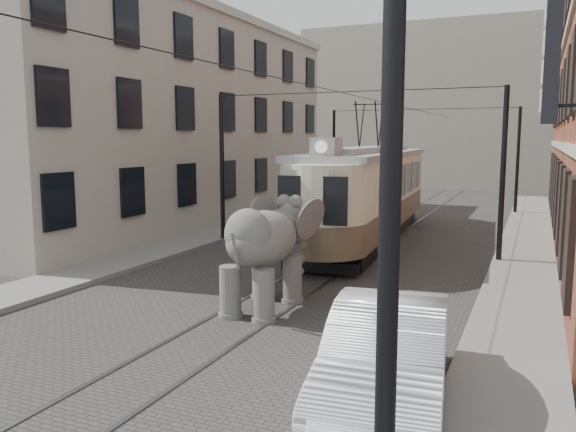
% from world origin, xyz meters
% --- Properties ---
extents(ground, '(120.00, 120.00, 0.00)m').
position_xyz_m(ground, '(0.00, 0.00, 0.00)').
color(ground, '#3B3936').
extents(tram_rails, '(1.54, 80.00, 0.02)m').
position_xyz_m(tram_rails, '(0.00, 0.00, 0.01)').
color(tram_rails, slate).
rests_on(tram_rails, ground).
extents(sidewalk_right, '(2.00, 60.00, 0.15)m').
position_xyz_m(sidewalk_right, '(6.00, 0.00, 0.07)').
color(sidewalk_right, slate).
rests_on(sidewalk_right, ground).
extents(sidewalk_left, '(2.00, 60.00, 0.15)m').
position_xyz_m(sidewalk_left, '(-6.50, 0.00, 0.07)').
color(sidewalk_left, slate).
rests_on(sidewalk_left, ground).
extents(stucco_building, '(7.00, 24.00, 10.00)m').
position_xyz_m(stucco_building, '(-11.00, 10.00, 5.00)').
color(stucco_building, '#A19785').
rests_on(stucco_building, ground).
extents(distant_block, '(28.00, 10.00, 14.00)m').
position_xyz_m(distant_block, '(0.00, 40.00, 7.00)').
color(distant_block, '#A19785').
rests_on(distant_block, ground).
extents(catenary, '(11.00, 30.20, 6.00)m').
position_xyz_m(catenary, '(-0.20, 5.00, 3.00)').
color(catenary, black).
rests_on(catenary, ground).
extents(tram, '(3.89, 14.54, 5.71)m').
position_xyz_m(tram, '(-0.25, 8.92, 2.85)').
color(tram, beige).
rests_on(tram, ground).
extents(elephant, '(2.54, 4.54, 2.76)m').
position_xyz_m(elephant, '(0.11, -1.96, 1.38)').
color(elephant, '#615F5A').
rests_on(elephant, ground).
extents(parked_car, '(2.44, 5.28, 1.68)m').
position_xyz_m(parked_car, '(4.27, -6.02, 0.84)').
color(parked_car, silver).
rests_on(parked_car, ground).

